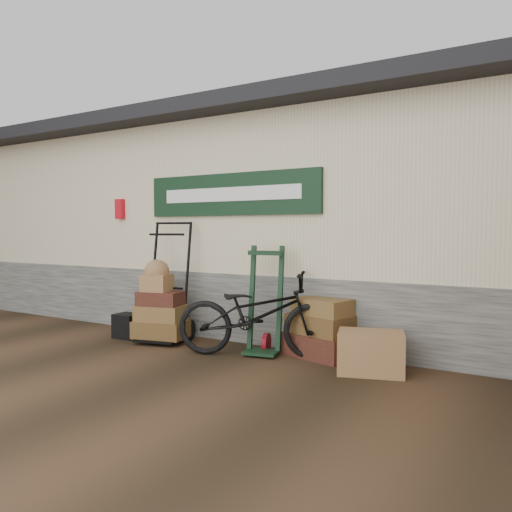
{
  "coord_description": "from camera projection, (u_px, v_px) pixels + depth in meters",
  "views": [
    {
      "loc": [
        3.34,
        -4.5,
        1.48
      ],
      "look_at": [
        0.13,
        0.9,
        1.16
      ],
      "focal_mm": 35.0,
      "sensor_mm": 36.0,
      "label": 1
    }
  ],
  "objects": [
    {
      "name": "ground",
      "position": [
        205.0,
        361.0,
        5.64
      ],
      "size": [
        80.0,
        80.0,
        0.0
      ],
      "primitive_type": "plane",
      "color": "black",
      "rests_on": "ground"
    },
    {
      "name": "station_building",
      "position": [
        307.0,
        222.0,
        7.91
      ],
      "size": [
        14.4,
        4.1,
        3.2
      ],
      "color": "#4C4C47",
      "rests_on": "ground"
    },
    {
      "name": "porter_trolley",
      "position": [
        167.0,
        280.0,
        6.68
      ],
      "size": [
        0.93,
        0.78,
        1.63
      ],
      "primitive_type": null,
      "rotation": [
        0.0,
        0.0,
        0.22
      ],
      "color": "black",
      "rests_on": "ground"
    },
    {
      "name": "green_barrow",
      "position": [
        265.0,
        300.0,
        5.96
      ],
      "size": [
        0.54,
        0.48,
        1.29
      ],
      "primitive_type": null,
      "rotation": [
        0.0,
        0.0,
        0.2
      ],
      "color": "black",
      "rests_on": "ground"
    },
    {
      "name": "suitcase_stack",
      "position": [
        320.0,
        327.0,
        5.83
      ],
      "size": [
        0.89,
        0.68,
        0.7
      ],
      "primitive_type": null,
      "rotation": [
        0.0,
        0.0,
        -0.26
      ],
      "color": "#381811",
      "rests_on": "ground"
    },
    {
      "name": "wicker_hamper",
      "position": [
        371.0,
        352.0,
        5.16
      ],
      "size": [
        0.76,
        0.61,
        0.43
      ],
      "primitive_type": "cube",
      "rotation": [
        0.0,
        0.0,
        0.31
      ],
      "color": "olive",
      "rests_on": "ground"
    },
    {
      "name": "black_trunk",
      "position": [
        128.0,
        326.0,
        6.86
      ],
      "size": [
        0.34,
        0.29,
        0.33
      ],
      "primitive_type": "cube",
      "rotation": [
        0.0,
        0.0,
        0.02
      ],
      "color": "black",
      "rests_on": "ground"
    },
    {
      "name": "bicycle",
      "position": [
        257.0,
        309.0,
        5.82
      ],
      "size": [
        1.3,
        2.02,
        1.11
      ],
      "primitive_type": "imported",
      "rotation": [
        0.0,
        0.0,
        1.93
      ],
      "color": "black",
      "rests_on": "ground"
    }
  ]
}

